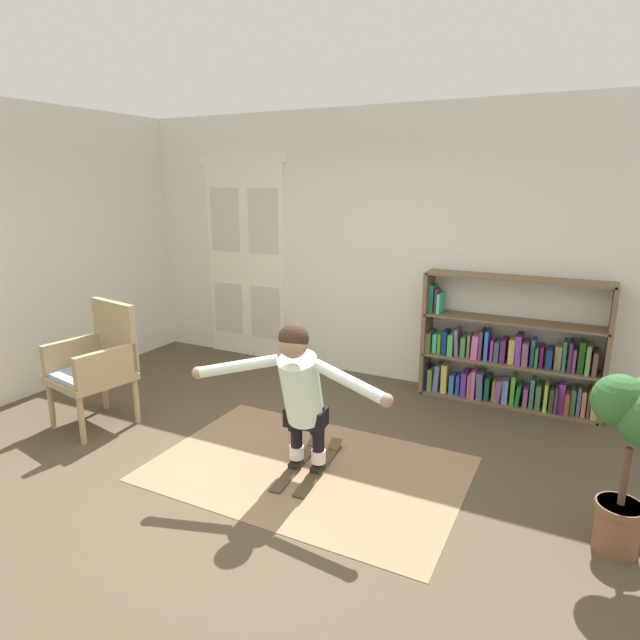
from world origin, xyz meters
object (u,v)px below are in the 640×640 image
(wicker_chair, at_px, (98,362))
(potted_plant, at_px, (637,430))
(skis_pair, at_px, (309,464))
(bookshelf, at_px, (508,358))
(person_skier, at_px, (300,387))

(wicker_chair, bearing_deg, potted_plant, 2.25)
(wicker_chair, bearing_deg, skis_pair, 3.87)
(bookshelf, height_order, wicker_chair, bookshelf)
(skis_pair, bearing_deg, wicker_chair, -176.13)
(wicker_chair, bearing_deg, bookshelf, 33.34)
(bookshelf, relative_size, skis_pair, 2.00)
(skis_pair, bearing_deg, person_skier, -84.32)
(bookshelf, bearing_deg, wicker_chair, -146.66)
(bookshelf, distance_m, person_skier, 2.43)
(potted_plant, bearing_deg, skis_pair, -179.34)
(bookshelf, height_order, person_skier, bookshelf)
(potted_plant, xyz_separation_m, skis_pair, (-2.10, -0.02, -0.74))
(potted_plant, distance_m, person_skier, 2.10)
(wicker_chair, height_order, potted_plant, wicker_chair)
(bookshelf, distance_m, wicker_chair, 3.85)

